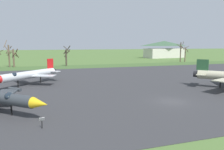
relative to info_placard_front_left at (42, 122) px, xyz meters
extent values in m
plane|color=#4C6B33|center=(16.77, 4.64, -0.69)|extent=(600.00, 600.00, 0.00)
cube|color=#333335|center=(16.77, 21.34, -0.67)|extent=(105.23, 55.68, 0.05)
cube|color=#3E5C2C|center=(16.77, 55.18, -0.66)|extent=(165.23, 12.00, 0.06)
cone|color=yellow|center=(-0.12, 2.14, 1.15)|extent=(2.24, 2.19, 1.18)
ellipsoid|color=#19232D|center=(-3.31, 5.07, 1.50)|extent=(0.92, 1.73, 0.86)
cube|color=#33383D|center=(-4.20, 9.34, 1.05)|extent=(2.81, 4.12, 0.12)
cylinder|color=#33383D|center=(-3.38, 11.16, 1.05)|extent=(1.84, 1.74, 0.48)
cylinder|color=black|center=(-3.13, 4.90, -0.09)|extent=(0.17, 0.17, 1.20)
cylinder|color=black|center=(0.00, 0.00, -0.30)|extent=(0.08, 0.08, 0.78)
cube|color=white|center=(0.00, 0.00, 0.25)|extent=(0.50, 0.29, 0.35)
cylinder|color=black|center=(27.45, 13.23, 1.57)|extent=(1.40, 1.38, 1.10)
cube|color=#234C2D|center=(28.14, 12.46, 3.34)|extent=(1.51, 1.66, 1.97)
cube|color=#B7B293|center=(27.20, 11.60, 1.68)|extent=(2.41, 2.38, 0.15)
cube|color=#B7B293|center=(29.10, 13.30, 1.68)|extent=(2.41, 2.38, 0.15)
cylinder|color=black|center=(30.21, 10.16, 0.04)|extent=(0.21, 0.21, 1.47)
cylinder|color=silver|center=(-2.06, 23.44, 1.35)|extent=(9.77, 9.67, 1.42)
cylinder|color=black|center=(2.53, 27.97, 1.35)|extent=(1.26, 1.26, 1.00)
ellipsoid|color=#19232D|center=(-4.47, 21.07, 1.74)|extent=(0.95, 1.79, 0.90)
cube|color=silver|center=(-3.38, 26.01, 1.24)|extent=(3.60, 4.60, 0.13)
cube|color=silver|center=(0.48, 22.09, 1.24)|extent=(4.61, 3.64, 0.13)
cube|color=red|center=(1.91, 27.37, 3.05)|extent=(1.29, 1.27, 1.99)
cube|color=silver|center=(0.97, 28.20, 1.46)|extent=(2.31, 2.31, 0.13)
cube|color=silver|center=(2.73, 26.41, 1.46)|extent=(2.31, 2.31, 0.13)
cylinder|color=black|center=(-3.99, 21.54, -0.03)|extent=(0.19, 0.19, 1.33)
cylinder|color=black|center=(-0.13, 25.35, -0.03)|extent=(0.19, 0.19, 1.33)
cylinder|color=brown|center=(-12.91, 60.62, 4.49)|extent=(2.59, 1.78, 1.65)
cylinder|color=brown|center=(-10.25, 61.13, 3.08)|extent=(0.50, 0.50, 7.54)
cylinder|color=brown|center=(-9.60, 61.47, 6.08)|extent=(0.92, 1.49, 0.92)
cylinder|color=brown|center=(-10.71, 60.54, 5.50)|extent=(1.50, 1.24, 2.30)
cylinder|color=brown|center=(-11.24, 61.52, 7.23)|extent=(1.01, 2.20, 2.62)
cylinder|color=brown|center=(-10.68, 61.59, 4.63)|extent=(1.21, 1.16, 1.45)
cylinder|color=brown|center=(-10.17, 62.00, 3.82)|extent=(1.86, 0.35, 1.41)
cylinder|color=brown|center=(-8.80, 60.47, 2.33)|extent=(0.57, 0.57, 6.04)
cylinder|color=brown|center=(-7.62, 60.15, 3.38)|extent=(0.94, 2.59, 1.90)
cylinder|color=brown|center=(-8.26, 59.91, 3.61)|extent=(1.45, 1.42, 1.49)
cylinder|color=brown|center=(-9.74, 61.49, 4.66)|extent=(2.26, 2.11, 1.78)
cylinder|color=brown|center=(-7.86, 60.97, 4.62)|extent=(1.37, 2.22, 2.02)
cylinder|color=brown|center=(-8.76, 61.02, 3.40)|extent=(1.37, 0.42, 1.72)
cylinder|color=#42382D|center=(8.58, 59.01, 2.26)|extent=(0.60, 0.60, 5.90)
cylinder|color=#42382D|center=(8.29, 59.54, 4.25)|extent=(1.41, 0.97, 1.40)
cylinder|color=#42382D|center=(9.09, 59.92, 3.90)|extent=(2.19, 1.40, 2.84)
cylinder|color=#42382D|center=(8.75, 57.95, 5.42)|extent=(2.30, 0.57, 2.10)
cylinder|color=#42382D|center=(9.44, 59.63, 5.55)|extent=(1.61, 2.06, 2.20)
cylinder|color=brown|center=(57.32, 60.75, 3.58)|extent=(0.45, 0.45, 8.53)
cylinder|color=brown|center=(56.98, 59.63, 5.93)|extent=(2.41, 0.90, 2.26)
cylinder|color=brown|center=(58.09, 60.34, 7.48)|extent=(1.03, 1.73, 1.56)
cylinder|color=brown|center=(57.37, 60.01, 6.08)|extent=(1.62, 0.34, 1.22)
cylinder|color=brown|center=(56.30, 60.23, 6.17)|extent=(1.31, 2.25, 1.85)
cylinder|color=brown|center=(61.10, 62.68, 2.38)|extent=(0.46, 0.46, 6.13)
cylinder|color=brown|center=(61.15, 61.78, 4.41)|extent=(1.95, 0.27, 2.24)
cylinder|color=brown|center=(60.90, 61.76, 5.02)|extent=(2.03, 0.63, 2.07)
cylinder|color=brown|center=(62.02, 63.61, 5.52)|extent=(2.05, 2.02, 1.74)
cube|color=beige|center=(67.72, 91.41, 1.98)|extent=(23.05, 11.67, 5.33)
pyramid|color=#38563D|center=(67.72, 91.41, 7.52)|extent=(24.20, 12.25, 2.88)
camera|label=1|loc=(0.22, -20.39, 7.05)|focal=35.18mm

